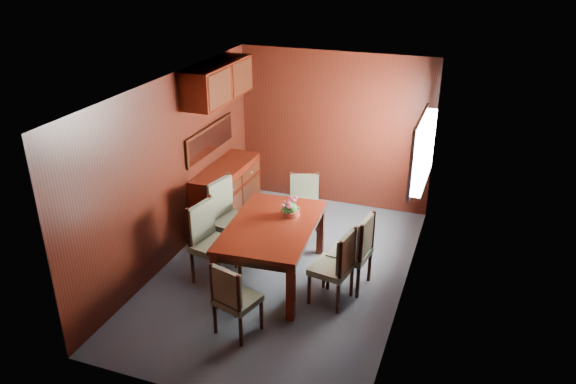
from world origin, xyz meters
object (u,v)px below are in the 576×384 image
at_px(chair_right_near, 337,264).
at_px(chair_head, 233,296).
at_px(sideboard, 227,195).
at_px(chair_left_near, 210,238).
at_px(flower_centerpiece, 290,207).
at_px(dining_table, 272,232).

bearing_deg(chair_right_near, chair_head, 147.12).
height_order(sideboard, chair_right_near, chair_right_near).
xyz_separation_m(chair_left_near, chair_right_near, (1.60, 0.04, -0.05)).
xyz_separation_m(sideboard, chair_left_near, (0.45, -1.42, 0.12)).
distance_m(chair_left_near, chair_head, 1.17).
height_order(sideboard, chair_head, sideboard).
xyz_separation_m(chair_right_near, flower_centerpiece, (-0.75, 0.52, 0.36)).
bearing_deg(dining_table, flower_centerpiece, 62.73).
height_order(dining_table, chair_left_near, chair_left_near).
distance_m(chair_right_near, chair_head, 1.28).
height_order(chair_left_near, flower_centerpiece, chair_left_near).
bearing_deg(chair_left_near, sideboard, -151.29).
xyz_separation_m(chair_left_near, flower_centerpiece, (0.85, 0.56, 0.31)).
height_order(sideboard, dining_table, sideboard).
xyz_separation_m(dining_table, chair_head, (0.01, -1.16, -0.16)).
relative_size(sideboard, dining_table, 0.83).
relative_size(dining_table, chair_head, 1.93).
bearing_deg(flower_centerpiece, chair_left_near, -146.66).
relative_size(dining_table, chair_left_near, 1.65).
bearing_deg(chair_head, sideboard, 132.79).
xyz_separation_m(sideboard, chair_right_near, (2.05, -1.38, 0.07)).
relative_size(chair_right_near, flower_centerpiece, 3.85).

